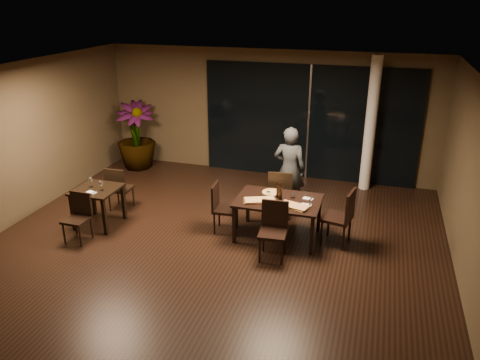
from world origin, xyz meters
The scene contains 32 objects.
ground centered at (0.00, 0.00, 0.00)m, with size 8.00×8.00×0.00m, color black.
wall_back centered at (0.00, 4.05, 1.50)m, with size 8.00×0.10×3.00m, color #473A26.
wall_front centered at (0.00, -4.05, 1.50)m, with size 8.00×0.10×3.00m, color #473A26.
wall_left centered at (-4.05, 0.00, 1.50)m, with size 0.10×8.00×3.00m, color #473A26.
ceiling centered at (0.00, 0.00, 3.02)m, with size 8.00×8.00×0.04m, color silver.
window_panel centered at (1.00, 3.96, 1.35)m, with size 5.00×0.06×2.70m, color black.
column centered at (2.40, 3.65, 1.50)m, with size 0.24×0.24×3.00m, color white.
main_table centered at (1.00, 0.80, 0.68)m, with size 1.50×1.00×0.75m.
side_table centered at (-2.40, 0.30, 0.62)m, with size 0.80×0.80×0.75m.
chair_main_far centered at (0.87, 1.58, 0.56)m, with size 0.53×0.53×1.01m.
chair_main_near centered at (1.07, 0.14, 0.55)m, with size 0.49×0.49×0.98m.
chair_main_left centered at (-0.06, 0.74, 0.52)m, with size 0.47×0.47×0.94m.
chair_main_right centered at (2.13, 0.87, 0.58)m, with size 0.57×0.57×1.04m.
chair_side_far centered at (-2.35, 0.97, 0.52)m, with size 0.45×0.45×0.94m.
chair_side_near centered at (-2.40, -0.32, 0.50)m, with size 0.42×0.42×0.89m.
diner centered at (0.95, 2.02, 0.88)m, with size 0.60×0.40×1.76m, color #2D3032.
potted_plant centered at (-3.24, 3.38, 0.84)m, with size 0.92×0.92×1.69m, color #1E4818.
pizza_board_left centered at (0.70, 0.63, 0.76)m, with size 0.57×0.29×0.01m, color #4D2918.
pizza_board_right centered at (1.33, 0.57, 0.76)m, with size 0.49×0.25×0.01m, color #442D16.
oblong_pizza_left centered at (0.70, 0.63, 0.77)m, with size 0.51×0.23×0.02m, color maroon, non-canonical shape.
oblong_pizza_right centered at (1.33, 0.57, 0.77)m, with size 0.47×0.23×0.02m, color #671309, non-canonical shape.
round_pizza centered at (0.81, 1.06, 0.76)m, with size 0.34×0.34×0.01m, color #B41C14.
bottle_a centered at (0.97, 0.89, 0.88)m, with size 0.06×0.06×0.27m, color black, non-canonical shape.
bottle_b centered at (1.03, 0.83, 0.90)m, with size 0.07×0.07×0.31m, color black, non-canonical shape.
bottle_c centered at (0.96, 0.91, 0.89)m, with size 0.06×0.06×0.28m, color black, non-canonical shape.
tumbler_left centered at (0.80, 0.88, 0.80)m, with size 0.08×0.08×0.09m, color white.
tumbler_right centered at (1.23, 0.96, 0.79)m, with size 0.07×0.07×0.09m, color white.
napkin_near centered at (1.52, 0.71, 0.76)m, with size 0.18×0.10×0.01m, color silver.
napkin_far centered at (1.50, 0.98, 0.76)m, with size 0.18×0.10×0.01m, color white.
wine_glass_a centered at (-2.53, 0.33, 0.85)m, with size 0.08×0.08×0.19m, color white, non-canonical shape.
wine_glass_b centered at (-2.26, 0.25, 0.84)m, with size 0.08×0.08×0.18m, color white, non-canonical shape.
side_napkin centered at (-2.37, 0.09, 0.76)m, with size 0.18×0.11×0.01m, color white.
Camera 1 is at (2.56, -6.68, 4.18)m, focal length 35.00 mm.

